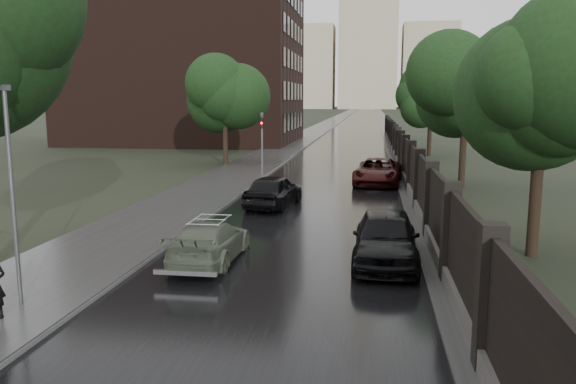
{
  "coord_description": "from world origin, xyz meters",
  "views": [
    {
      "loc": [
        2.47,
        -9.79,
        4.79
      ],
      "look_at": [
        -0.44,
        9.97,
        1.5
      ],
      "focal_mm": 35.0,
      "sensor_mm": 36.0,
      "label": 1
    }
  ],
  "objects_px": {
    "hatchback_left": "(274,191)",
    "car_right_near": "(386,237)",
    "tree_right_c": "(431,98)",
    "tree_right_b": "(466,97)",
    "volga_sedan": "(210,241)",
    "car_right_far": "(378,172)",
    "lamp_post": "(13,196)",
    "tree_right_a": "(543,94)",
    "traffic_light": "(262,138)",
    "tree_left_far": "(225,93)"
  },
  "relations": [
    {
      "from": "volga_sedan",
      "to": "tree_left_far",
      "type": "bearing_deg",
      "value": -75.96
    },
    {
      "from": "tree_right_b",
      "to": "volga_sedan",
      "type": "distance_m",
      "value": 19.22
    },
    {
      "from": "hatchback_left",
      "to": "car_right_near",
      "type": "bearing_deg",
      "value": 128.06
    },
    {
      "from": "tree_left_far",
      "to": "lamp_post",
      "type": "bearing_deg",
      "value": -84.79
    },
    {
      "from": "tree_right_c",
      "to": "car_right_far",
      "type": "height_order",
      "value": "tree_right_c"
    },
    {
      "from": "hatchback_left",
      "to": "car_right_far",
      "type": "bearing_deg",
      "value": -113.91
    },
    {
      "from": "tree_right_b",
      "to": "car_right_near",
      "type": "bearing_deg",
      "value": -106.26
    },
    {
      "from": "volga_sedan",
      "to": "car_right_near",
      "type": "relative_size",
      "value": 0.91
    },
    {
      "from": "traffic_light",
      "to": "car_right_far",
      "type": "relative_size",
      "value": 0.74
    },
    {
      "from": "hatchback_left",
      "to": "traffic_light",
      "type": "bearing_deg",
      "value": -68.28
    },
    {
      "from": "traffic_light",
      "to": "car_right_near",
      "type": "distance_m",
      "value": 19.93
    },
    {
      "from": "traffic_light",
      "to": "tree_right_a",
      "type": "bearing_deg",
      "value": -55.23
    },
    {
      "from": "tree_left_far",
      "to": "tree_right_a",
      "type": "xyz_separation_m",
      "value": [
        15.5,
        -22.0,
        -0.29
      ]
    },
    {
      "from": "tree_right_a",
      "to": "tree_right_c",
      "type": "distance_m",
      "value": 32.0
    },
    {
      "from": "tree_right_c",
      "to": "car_right_far",
      "type": "relative_size",
      "value": 1.3
    },
    {
      "from": "tree_right_a",
      "to": "volga_sedan",
      "type": "height_order",
      "value": "tree_right_a"
    },
    {
      "from": "volga_sedan",
      "to": "hatchback_left",
      "type": "xyz_separation_m",
      "value": [
        0.41,
        8.77,
        0.14
      ]
    },
    {
      "from": "tree_left_far",
      "to": "traffic_light",
      "type": "height_order",
      "value": "tree_left_far"
    },
    {
      "from": "lamp_post",
      "to": "car_right_far",
      "type": "relative_size",
      "value": 0.95
    },
    {
      "from": "tree_right_a",
      "to": "hatchback_left",
      "type": "xyz_separation_m",
      "value": [
        -9.3,
        6.77,
        -4.2
      ]
    },
    {
      "from": "tree_left_far",
      "to": "lamp_post",
      "type": "distance_m",
      "value": 28.73
    },
    {
      "from": "traffic_light",
      "to": "car_right_near",
      "type": "bearing_deg",
      "value": -68.5
    },
    {
      "from": "car_right_near",
      "to": "car_right_far",
      "type": "xyz_separation_m",
      "value": [
        -0.06,
        15.84,
        -0.04
      ]
    },
    {
      "from": "traffic_light",
      "to": "tree_right_c",
      "type": "bearing_deg",
      "value": 51.82
    },
    {
      "from": "hatchback_left",
      "to": "tree_right_c",
      "type": "bearing_deg",
      "value": -102.25
    },
    {
      "from": "tree_right_c",
      "to": "volga_sedan",
      "type": "xyz_separation_m",
      "value": [
        -9.71,
        -34.01,
        -4.34
      ]
    },
    {
      "from": "car_right_near",
      "to": "car_right_far",
      "type": "bearing_deg",
      "value": 91.4
    },
    {
      "from": "car_right_far",
      "to": "car_right_near",
      "type": "bearing_deg",
      "value": -84.8
    },
    {
      "from": "tree_right_a",
      "to": "hatchback_left",
      "type": "height_order",
      "value": "tree_right_a"
    },
    {
      "from": "tree_right_c",
      "to": "lamp_post",
      "type": "xyz_separation_m",
      "value": [
        -12.9,
        -38.5,
        -2.28
      ]
    },
    {
      "from": "car_right_far",
      "to": "lamp_post",
      "type": "bearing_deg",
      "value": -106.77
    },
    {
      "from": "tree_left_far",
      "to": "lamp_post",
      "type": "relative_size",
      "value": 1.45
    },
    {
      "from": "tree_right_b",
      "to": "tree_right_c",
      "type": "distance_m",
      "value": 18.0
    },
    {
      "from": "tree_left_far",
      "to": "traffic_light",
      "type": "xyz_separation_m",
      "value": [
        3.7,
        -5.01,
        -2.84
      ]
    },
    {
      "from": "tree_left_far",
      "to": "traffic_light",
      "type": "bearing_deg",
      "value": -53.53
    },
    {
      "from": "traffic_light",
      "to": "car_right_near",
      "type": "height_order",
      "value": "traffic_light"
    },
    {
      "from": "tree_right_c",
      "to": "hatchback_left",
      "type": "relative_size",
      "value": 1.59
    },
    {
      "from": "lamp_post",
      "to": "volga_sedan",
      "type": "distance_m",
      "value": 5.88
    },
    {
      "from": "volga_sedan",
      "to": "hatchback_left",
      "type": "bearing_deg",
      "value": -92.21
    },
    {
      "from": "tree_right_a",
      "to": "volga_sedan",
      "type": "relative_size",
      "value": 1.66
    },
    {
      "from": "lamp_post",
      "to": "hatchback_left",
      "type": "distance_m",
      "value": 13.88
    },
    {
      "from": "tree_right_b",
      "to": "car_right_far",
      "type": "distance_m",
      "value": 6.22
    },
    {
      "from": "tree_left_far",
      "to": "volga_sedan",
      "type": "xyz_separation_m",
      "value": [
        5.79,
        -24.01,
        -4.63
      ]
    },
    {
      "from": "tree_left_far",
      "to": "tree_right_b",
      "type": "distance_m",
      "value": 17.45
    },
    {
      "from": "car_right_far",
      "to": "hatchback_left",
      "type": "bearing_deg",
      "value": -116.91
    },
    {
      "from": "lamp_post",
      "to": "volga_sedan",
      "type": "xyz_separation_m",
      "value": [
        3.19,
        4.49,
        -2.06
      ]
    },
    {
      "from": "tree_right_b",
      "to": "lamp_post",
      "type": "distance_m",
      "value": 24.33
    },
    {
      "from": "volga_sedan",
      "to": "car_right_far",
      "type": "xyz_separation_m",
      "value": [
        5.13,
        16.36,
        0.13
      ]
    },
    {
      "from": "traffic_light",
      "to": "lamp_post",
      "type": "bearing_deg",
      "value": -92.68
    },
    {
      "from": "lamp_post",
      "to": "car_right_near",
      "type": "distance_m",
      "value": 9.94
    }
  ]
}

